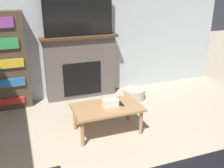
# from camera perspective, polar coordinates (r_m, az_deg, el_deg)

# --- Properties ---
(wall_back) EXTENTS (5.57, 0.06, 2.70)m
(wall_back) POSITION_cam_1_polar(r_m,az_deg,el_deg) (4.92, -5.41, 12.91)
(wall_back) COLOR silver
(wall_back) RESTS_ON ground_plane
(fireplace) EXTENTS (1.39, 0.28, 1.17)m
(fireplace) POSITION_cam_1_polar(r_m,az_deg,el_deg) (4.90, -6.87, 3.70)
(fireplace) COLOR #605651
(fireplace) RESTS_ON ground_plane
(tv) EXTENTS (1.21, 0.03, 0.76)m
(tv) POSITION_cam_1_polar(r_m,az_deg,el_deg) (4.69, -7.33, 14.91)
(tv) COLOR black
(tv) RESTS_ON fireplace
(coffee_table) EXTENTS (0.97, 0.58, 0.40)m
(coffee_table) POSITION_cam_1_polar(r_m,az_deg,el_deg) (3.75, -1.05, -5.66)
(coffee_table) COLOR #A87A4C
(coffee_table) RESTS_ON ground_plane
(tissue_box) EXTENTS (0.22, 0.12, 0.10)m
(tissue_box) POSITION_cam_1_polar(r_m,az_deg,el_deg) (3.73, -0.35, -4.11)
(tissue_box) COLOR white
(tissue_box) RESTS_ON coffee_table
(remote_control) EXTENTS (0.04, 0.15, 0.02)m
(remote_control) POSITION_cam_1_polar(r_m,az_deg,el_deg) (3.79, 1.95, -4.28)
(remote_control) COLOR black
(remote_control) RESTS_ON coffee_table
(bookshelf) EXTENTS (0.67, 0.29, 1.64)m
(bookshelf) POSITION_cam_1_polar(r_m,az_deg,el_deg) (4.70, -22.03, 4.52)
(bookshelf) COLOR #4C3D2D
(bookshelf) RESTS_ON ground_plane
(storage_basket) EXTENTS (0.39, 0.39, 0.19)m
(storage_basket) POSITION_cam_1_polar(r_m,az_deg,el_deg) (4.94, 4.88, -2.17)
(storage_basket) COLOR #BCB29E
(storage_basket) RESTS_ON ground_plane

